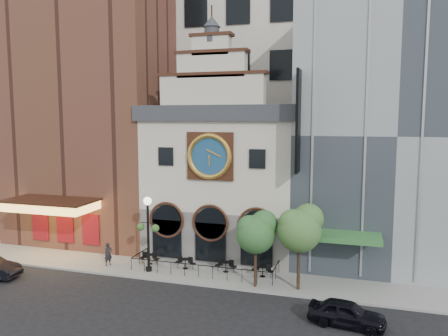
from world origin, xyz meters
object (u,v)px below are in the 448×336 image
pedestrian (108,254)px  bistro_1 (185,263)px  bistro_3 (263,270)px  bistro_2 (226,266)px  tree_left (256,231)px  car_right (347,313)px  tree_right (300,227)px  lamppost (148,225)px  bistro_0 (150,258)px

pedestrian → bistro_1: bearing=-51.8°
bistro_3 → pedestrian: size_ratio=0.90×
bistro_2 → bistro_1: bearing=-176.3°
pedestrian → tree_left: bearing=-65.5°
bistro_2 → car_right: car_right is taller
bistro_3 → tree_left: tree_left is taller
bistro_2 → tree_right: 6.89m
bistro_1 → tree_right: 9.53m
bistro_1 → car_right: bearing=-25.5°
lamppost → bistro_2: bearing=16.1°
bistro_0 → bistro_2: bearing=0.1°
car_right → lamppost: bearing=80.5°
pedestrian → car_right: bearing=-75.9°
bistro_1 → tree_right: (8.64, -1.51, 3.72)m
bistro_2 → pedestrian: pedestrian is taller
car_right → lamppost: size_ratio=0.75×
bistro_1 → tree_right: tree_right is taller
bistro_1 → pedestrian: (-5.92, -0.98, 0.42)m
bistro_2 → tree_right: size_ratio=0.28×
bistro_1 → bistro_3: (5.88, 0.03, 0.00)m
pedestrian → tree_left: 12.12m
bistro_3 → tree_right: (2.76, -1.54, 3.72)m
pedestrian → tree_left: tree_left is taller
bistro_0 → car_right: bearing=-21.4°
tree_right → bistro_2: bearing=162.9°
bistro_2 → pedestrian: 9.11m
tree_left → bistro_3: bearing=87.9°
bistro_3 → tree_left: (-0.07, -1.88, 3.33)m
bistro_1 → bistro_3: 5.88m
tree_left → bistro_2: bearing=142.9°
car_right → tree_right: (-3.11, 4.10, 3.63)m
tree_right → tree_left: bearing=-173.2°
bistro_0 → bistro_1: same height
bistro_0 → bistro_2: size_ratio=1.00×
car_right → tree_left: bearing=65.4°
bistro_0 → bistro_1: (3.03, -0.19, 0.00)m
pedestrian → lamppost: lamppost is taller
bistro_2 → bistro_3: 2.78m
bistro_0 → tree_right: bearing=-8.3°
car_right → lamppost: (-14.15, 4.38, 2.87)m
bistro_1 → bistro_2: bearing=3.7°
bistro_0 → tree_left: size_ratio=0.31×
bistro_1 → car_right: (11.75, -5.60, 0.10)m
bistro_3 → pedestrian: pedestrian is taller
bistro_2 → bistro_3: same height
bistro_0 → pedestrian: (-2.89, -1.18, 0.42)m
bistro_3 → lamppost: size_ratio=0.28×
bistro_2 → tree_left: tree_left is taller
lamppost → tree_right: 11.07m
bistro_1 → bistro_3: size_ratio=1.00×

